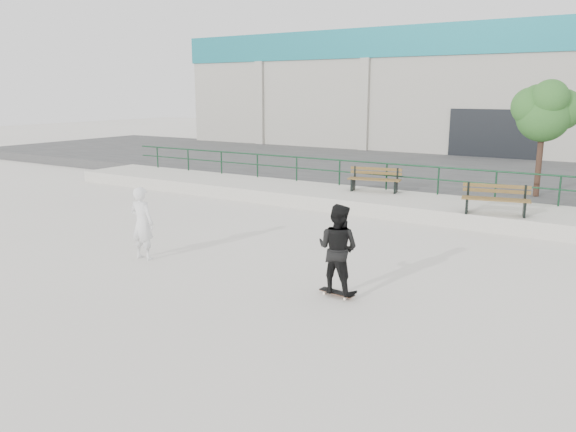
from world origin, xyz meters
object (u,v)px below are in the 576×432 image
Objects in this scene: bench_right at (496,200)px; tree at (545,110)px; bench_left at (375,180)px; seated_skater at (142,223)px; standing_skater at (338,249)px; skateboard at (337,293)px.

tree is at bearing 69.22° from bench_right.
bench_left is 1.08× the size of seated_skater.
standing_skater is 5.40m from seated_skater.
standing_skater reaches higher than skateboard.
bench_left is at bearing 147.72° from bench_right.
tree reaches higher than seated_skater.
bench_right reaches higher than bench_left.
standing_skater is (-2.07, -11.58, -2.53)m from tree.
standing_skater is at bearing -82.84° from bench_left.
skateboard is (-1.47, -7.67, -0.88)m from bench_right.
skateboard is at bearing 177.78° from seated_skater.
bench_right is at bearing -98.52° from standing_skater.
standing_skater reaches higher than seated_skater.
standing_skater is at bearing 177.78° from seated_skater.
seated_skater is at bearing -122.29° from tree.
tree reaches higher than skateboard.
bench_left is 9.88m from seated_skater.
seated_skater is at bearing 4.76° from standing_skater.
bench_left is at bearing -68.53° from standing_skater.
standing_skater reaches higher than bench_right.
bench_right is 10.46m from seated_skater.
skateboard is at bearing -82.84° from bench_left.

